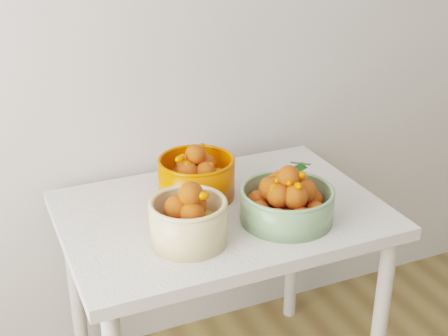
{
  "coord_description": "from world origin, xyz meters",
  "views": [
    {
      "loc": [
        -0.86,
        0.0,
        1.69
      ],
      "look_at": [
        -0.18,
        1.54,
        0.92
      ],
      "focal_mm": 50.0,
      "sensor_mm": 36.0,
      "label": 1
    }
  ],
  "objects": [
    {
      "name": "bowl_cream",
      "position": [
        -0.33,
        1.46,
        0.82
      ],
      "size": [
        0.27,
        0.27,
        0.19
      ],
      "rotation": [
        0.0,
        0.0,
        0.22
      ],
      "color": "#DDBF86",
      "rests_on": "table"
    },
    {
      "name": "bowl_green",
      "position": [
        -0.01,
        1.46,
        0.81
      ],
      "size": [
        0.3,
        0.3,
        0.18
      ],
      "rotation": [
        0.0,
        0.0,
        -0.05
      ],
      "color": "#719767",
      "rests_on": "table"
    },
    {
      "name": "table",
      "position": [
        -0.17,
        1.6,
        0.65
      ],
      "size": [
        1.0,
        0.7,
        0.75
      ],
      "color": "silver",
      "rests_on": "ground"
    },
    {
      "name": "bowl_orange",
      "position": [
        -0.21,
        1.72,
        0.82
      ],
      "size": [
        0.31,
        0.31,
        0.18
      ],
      "rotation": [
        0.0,
        0.0,
        -0.27
      ],
      "color": "#E24500",
      "rests_on": "table"
    }
  ]
}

